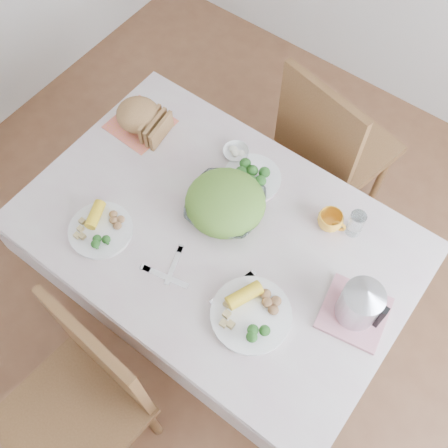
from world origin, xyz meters
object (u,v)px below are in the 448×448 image
Objects in this scene: salad_bowl at (225,206)px; dinner_plate_left at (101,230)px; chair_near at (75,418)px; dinner_plate_right at (251,315)px; dining_table at (218,272)px; chair_far at (337,150)px; yellow_mug at (330,221)px; electric_kettle at (361,302)px.

salad_bowl reaches higher than dinner_plate_left.
chair_near reaches higher than dinner_plate_left.
dinner_plate_left is 0.67m from dinner_plate_right.
dinner_plate_left reaches higher than dining_table.
yellow_mug is at bearing 124.56° from chair_far.
dining_table is 4.80× the size of dinner_plate_right.
salad_bowl is at bearing 92.45° from chair_far.
dinner_plate_right is (0.66, 0.07, 0.00)m from dinner_plate_left.
dinner_plate_left is 0.88m from yellow_mug.
yellow_mug reaches higher than dinner_plate_right.
dinner_plate_right is (0.30, -0.20, 0.40)m from dining_table.
dining_table is at bearing 177.93° from electric_kettle.
yellow_mug is at bearing 75.79° from chair_near.
electric_kettle is at bearing 17.41° from dinner_plate_left.
chair_far reaches higher than salad_bowl.
salad_bowl is (-0.13, -0.75, 0.33)m from chair_far.
salad_bowl is 0.63m from electric_kettle.
dinner_plate_right is (0.33, -0.29, -0.03)m from salad_bowl.
chair_near is at bearing -61.11° from dinner_plate_left.
yellow_mug is (0.38, 1.12, 0.34)m from chair_near.
salad_bowl is 0.41m from yellow_mug.
yellow_mug reaches higher than salad_bowl.
dining_table is at bearing 95.58° from chair_far.
chair_near is at bearing -108.66° from yellow_mug.
chair_near is 1.69m from chair_far.
chair_far is at bearing 67.61° from dinner_plate_left.
dinner_plate_right is at bearing -93.25° from yellow_mug.
chair_near is at bearing -118.84° from dinner_plate_right.
chair_far is 1.24m from dinner_plate_left.
dining_table is 6.99× the size of electric_kettle.
yellow_mug is (0.36, 0.19, 0.00)m from salad_bowl.
dinner_plate_left is at bearing 79.90° from chair_far.
electric_kettle is (0.59, 0.03, 0.51)m from dining_table.
yellow_mug is 0.49× the size of electric_kettle.
chair_far is 10.47× the size of yellow_mug.
chair_near is 0.72m from dinner_plate_left.
chair_far reaches higher than dining_table.
chair_near is 3.52× the size of dinner_plate_right.
dining_table is 5.60× the size of dinner_plate_left.
dining_table is 14.23× the size of yellow_mug.
yellow_mug is at bearing 38.67° from dinner_plate_left.
dinner_plate_right is at bearing 6.03° from dinner_plate_left.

